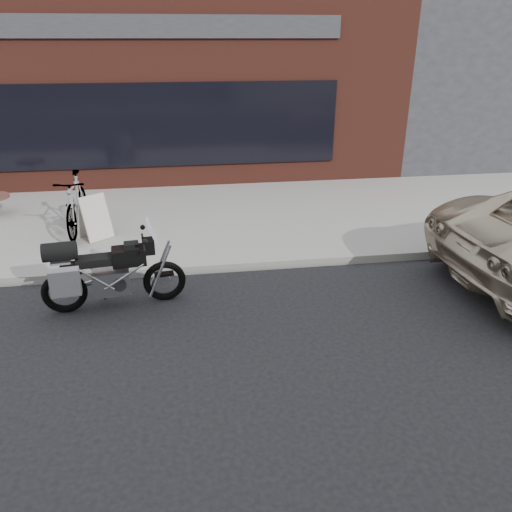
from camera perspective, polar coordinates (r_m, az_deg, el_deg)
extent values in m
plane|color=black|center=(5.28, 4.29, -20.67)|extent=(120.00, 120.00, 0.00)
cube|color=gray|center=(11.29, -3.40, 5.09)|extent=(44.00, 6.00, 0.15)
cube|color=#5E281E|center=(17.75, -12.65, 18.62)|extent=(14.00, 10.00, 4.50)
cube|color=black|center=(12.83, -13.67, 14.24)|extent=(10.00, 0.08, 2.00)
cube|color=#2C2B31|center=(12.67, -14.71, 24.06)|extent=(10.00, 0.08, 0.50)
cube|color=#2C2B31|center=(20.77, 24.77, 19.91)|extent=(10.00, 10.00, 6.00)
torus|color=black|center=(7.71, -21.04, -3.91)|extent=(0.65, 0.18, 0.64)
torus|color=black|center=(7.65, -10.40, -2.81)|extent=(0.65, 0.18, 0.64)
cube|color=#B7B7BC|center=(7.61, -16.17, -2.84)|extent=(0.55, 0.34, 0.36)
cube|color=black|center=(7.45, -14.31, 0.01)|extent=(0.51, 0.36, 0.25)
cube|color=black|center=(7.47, -17.93, -0.50)|extent=(0.55, 0.33, 0.11)
cube|color=black|center=(7.53, -20.38, -1.30)|extent=(0.31, 0.24, 0.13)
cube|color=black|center=(7.40, -12.20, 1.12)|extent=(0.20, 0.25, 0.21)
cube|color=silver|center=(7.32, -11.84, 2.90)|extent=(0.17, 0.30, 0.32)
cylinder|color=black|center=(7.37, -12.76, 1.55)|extent=(0.10, 0.67, 0.03)
cube|color=#B7B7BC|center=(7.49, -21.39, -0.46)|extent=(0.30, 0.31, 0.03)
cube|color=gray|center=(7.36, -20.98, -2.83)|extent=(0.42, 0.22, 0.38)
cylinder|color=black|center=(7.44, -21.54, 0.47)|extent=(0.49, 0.32, 0.27)
cylinder|color=#B7B7BC|center=(7.80, -18.90, -3.08)|extent=(0.53, 0.14, 0.18)
imported|color=gray|center=(10.31, -19.86, 5.65)|extent=(0.55, 1.91, 1.15)
cube|color=beige|center=(9.86, -17.77, 4.16)|extent=(0.57, 0.53, 0.83)
cube|color=beige|center=(10.04, -18.41, 4.43)|extent=(0.57, 0.53, 0.83)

